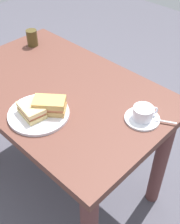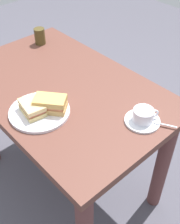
% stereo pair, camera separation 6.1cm
% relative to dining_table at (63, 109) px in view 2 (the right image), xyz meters
% --- Properties ---
extents(ground_plane, '(6.00, 6.00, 0.00)m').
position_rel_dining_table_xyz_m(ground_plane, '(0.00, 0.00, -0.61)').
color(ground_plane, '#4F4D58').
extents(dining_table, '(1.13, 0.72, 0.76)m').
position_rel_dining_table_xyz_m(dining_table, '(0.00, 0.00, 0.00)').
color(dining_table, brown).
rests_on(dining_table, ground_plane).
extents(sandwich_plate, '(0.27, 0.27, 0.01)m').
position_rel_dining_table_xyz_m(sandwich_plate, '(-0.09, 0.20, 0.16)').
color(sandwich_plate, white).
rests_on(sandwich_plate, dining_table).
extents(sandwich_front, '(0.13, 0.10, 0.05)m').
position_rel_dining_table_xyz_m(sandwich_front, '(-0.08, 0.22, 0.19)').
color(sandwich_front, '#D4BB73').
rests_on(sandwich_front, sandwich_plate).
extents(sandwich_back, '(0.16, 0.15, 0.06)m').
position_rel_dining_table_xyz_m(sandwich_back, '(-0.12, 0.15, 0.20)').
color(sandwich_back, tan).
rests_on(sandwich_back, sandwich_plate).
extents(coffee_saucer, '(0.15, 0.15, 0.01)m').
position_rel_dining_table_xyz_m(coffee_saucer, '(-0.44, -0.09, 0.16)').
color(coffee_saucer, white).
rests_on(coffee_saucer, dining_table).
extents(coffee_cup, '(0.09, 0.11, 0.06)m').
position_rel_dining_table_xyz_m(coffee_cup, '(-0.44, -0.10, 0.19)').
color(coffee_cup, white).
rests_on(coffee_cup, coffee_saucer).
extents(spoon, '(0.09, 0.06, 0.01)m').
position_rel_dining_table_xyz_m(spoon, '(-0.51, -0.13, 0.17)').
color(spoon, silver).
rests_on(spoon, coffee_saucer).
extents(drinking_glass, '(0.06, 0.06, 0.10)m').
position_rel_dining_table_xyz_m(drinking_glass, '(0.43, -0.18, 0.20)').
color(drinking_glass, '#4A3E1D').
rests_on(drinking_glass, dining_table).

